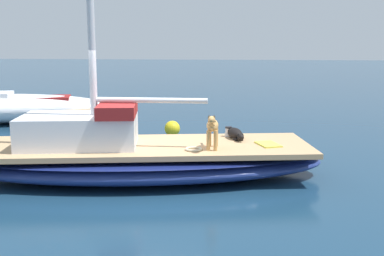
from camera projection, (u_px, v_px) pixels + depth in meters
name	position (u px, v px, depth m)	size (l,w,h in m)	color
ground_plane	(142.00, 177.00, 9.60)	(120.00, 120.00, 0.00)	navy
sailboat_main	(142.00, 161.00, 9.54)	(3.65, 7.55, 0.66)	navy
cabin_house	(83.00, 128.00, 9.34)	(1.74, 2.42, 0.84)	silver
dog_tan	(212.00, 127.00, 9.02)	(0.94, 0.22, 0.70)	tan
dog_black	(235.00, 134.00, 10.03)	(0.93, 0.44, 0.22)	black
deck_winch	(228.00, 132.00, 10.28)	(0.16, 0.16, 0.21)	#B7B7BC
coiled_rope	(194.00, 149.00, 8.99)	(0.32, 0.32, 0.04)	beige
deck_towel	(268.00, 144.00, 9.44)	(0.56, 0.36, 0.03)	#D8D14C
mooring_buoy	(172.00, 128.00, 13.67)	(0.44, 0.44, 0.44)	yellow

